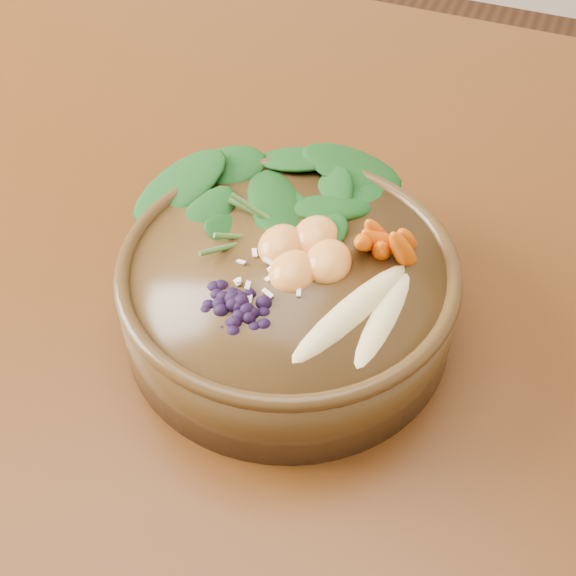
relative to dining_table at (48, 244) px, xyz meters
name	(u,v)px	position (x,y,z in m)	size (l,w,h in m)	color
ground	(135,535)	(0.00, 0.00, -0.66)	(4.00, 4.00, 0.00)	#381E0F
dining_table	(48,244)	(0.00, 0.00, 0.00)	(1.60, 0.90, 0.75)	#331C0C
stoneware_bowl	(288,297)	(0.30, -0.09, 0.13)	(0.25, 0.25, 0.07)	#493013
kale_heap	(299,188)	(0.29, -0.02, 0.18)	(0.17, 0.15, 0.04)	#144A13
carrot_cluster	(400,214)	(0.37, -0.04, 0.20)	(0.05, 0.05, 0.07)	#E46003
banana_halves	(368,303)	(0.37, -0.11, 0.17)	(0.07, 0.13, 0.02)	#E0CC84
mandarin_cluster	(305,242)	(0.31, -0.07, 0.17)	(0.07, 0.08, 0.03)	orange
blueberry_pile	(237,288)	(0.29, -0.14, 0.18)	(0.12, 0.09, 0.03)	black
coconut_flakes	(273,276)	(0.30, -0.10, 0.16)	(0.08, 0.06, 0.01)	white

